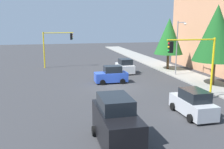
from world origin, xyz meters
TOP-DOWN VIEW (x-y plane):
  - ground_plane at (0.00, 0.00)m, footprint 120.00×120.00m
  - sidewalk_kerb at (-5.00, 10.50)m, footprint 80.00×4.00m
  - lane_arrow_near at (11.51, -3.00)m, footprint 2.40×1.10m
  - traffic_signal_far_right at (-14.00, -5.66)m, footprint 0.36×4.59m
  - traffic_signal_near_left at (6.00, 5.67)m, footprint 0.36×4.59m
  - street_lamp_curbside at (-3.61, 9.20)m, footprint 2.15×0.28m
  - tree_roadside_near at (2.00, 10.50)m, footprint 4.71×4.71m
  - tree_roadside_mid at (-8.00, 10.00)m, footprint 4.07×4.07m
  - delivery_van_black at (12.74, -3.09)m, footprint 4.80×2.22m
  - car_blue at (-2.00, 0.13)m, footprint 1.92×3.69m
  - car_silver at (9.54, 3.58)m, footprint 4.17×2.03m
  - car_white at (-7.20, 3.27)m, footprint 3.71×2.10m

SIDE VIEW (x-z plane):
  - ground_plane at x=0.00m, z-range 0.00..0.00m
  - lane_arrow_near at x=11.51m, z-range -0.54..0.56m
  - sidewalk_kerb at x=-5.00m, z-range 0.00..0.15m
  - car_blue at x=-2.00m, z-range -0.09..1.88m
  - car_white at x=-7.20m, z-range -0.09..1.88m
  - car_silver at x=9.54m, z-range -0.09..1.89m
  - delivery_van_black at x=12.74m, z-range -0.11..2.67m
  - traffic_signal_far_right at x=-14.00m, z-range 1.14..6.56m
  - traffic_signal_near_left at x=6.00m, z-range 1.15..6.63m
  - street_lamp_curbside at x=-3.61m, z-range 0.85..7.85m
  - tree_roadside_mid at x=-8.00m, z-range 1.16..8.60m
  - tree_roadside_near at x=2.00m, z-range 1.36..9.99m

